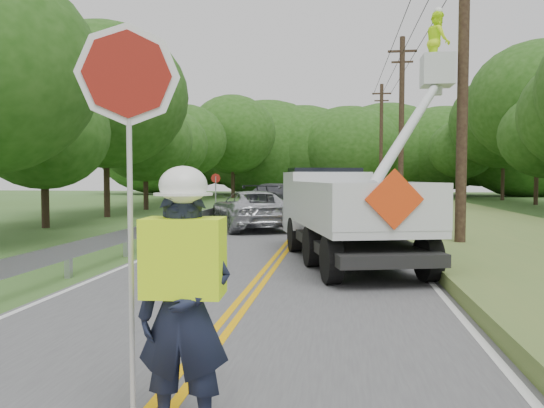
# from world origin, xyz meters

# --- Properties ---
(ground) EXTENTS (140.00, 140.00, 0.00)m
(ground) POSITION_xyz_m (0.00, 0.00, 0.00)
(ground) COLOR #3E5E24
(ground) RESTS_ON ground
(road) EXTENTS (7.20, 96.00, 0.03)m
(road) POSITION_xyz_m (0.00, 14.00, 0.01)
(road) COLOR #4D4C4F
(road) RESTS_ON ground
(guardrail) EXTENTS (0.18, 48.00, 0.77)m
(guardrail) POSITION_xyz_m (-4.02, 14.91, 0.55)
(guardrail) COLOR #A3A6AA
(guardrail) RESTS_ON ground
(utility_poles) EXTENTS (1.60, 43.30, 10.00)m
(utility_poles) POSITION_xyz_m (5.00, 17.02, 5.27)
(utility_poles) COLOR black
(utility_poles) RESTS_ON ground
(tall_grass_verge) EXTENTS (7.00, 96.00, 0.30)m
(tall_grass_verge) POSITION_xyz_m (7.10, 14.00, 0.15)
(tall_grass_verge) COLOR #577335
(tall_grass_verge) RESTS_ON ground
(treeline_left) EXTENTS (10.91, 53.19, 10.39)m
(treeline_left) POSITION_xyz_m (-10.39, 30.00, 5.66)
(treeline_left) COLOR #332319
(treeline_left) RESTS_ON ground
(treeline_horizon) EXTENTS (58.04, 15.02, 11.84)m
(treeline_horizon) POSITION_xyz_m (0.59, 56.13, 5.50)
(treeline_horizon) COLOR #1E4711
(treeline_horizon) RESTS_ON ground
(flagger) EXTENTS (1.22, 0.53, 3.35)m
(flagger) POSITION_xyz_m (0.38, -2.31, 1.21)
(flagger) COLOR #191E33
(flagger) RESTS_ON road
(bucket_truck) EXTENTS (4.88, 7.22, 6.74)m
(bucket_truck) POSITION_xyz_m (1.77, 7.81, 1.54)
(bucket_truck) COLOR black
(bucket_truck) RESTS_ON road
(suv_silver) EXTENTS (4.53, 6.18, 1.56)m
(suv_silver) POSITION_xyz_m (-2.04, 14.77, 0.80)
(suv_silver) COLOR #B4B7BD
(suv_silver) RESTS_ON road
(suv_darkgrey) EXTENTS (3.76, 6.46, 1.76)m
(suv_darkgrey) POSITION_xyz_m (-1.93, 23.83, 0.90)
(suv_darkgrey) COLOR #3A3B42
(suv_darkgrey) RESTS_ON road
(stop_sign_permanent) EXTENTS (0.48, 0.18, 2.32)m
(stop_sign_permanent) POSITION_xyz_m (-4.79, 19.96, 1.52)
(stop_sign_permanent) COLOR #A3A6AA
(stop_sign_permanent) RESTS_ON ground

